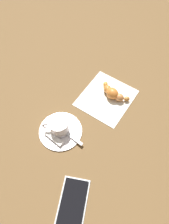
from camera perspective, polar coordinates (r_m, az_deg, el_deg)
ground_plane at (r=0.74m, az=0.21°, el=-1.68°), size 1.80×1.80×0.00m
saucer at (r=0.72m, az=-6.14°, el=-4.81°), size 0.14×0.14×0.01m
espresso_cup at (r=0.70m, az=-6.65°, el=-3.45°), size 0.07×0.07×0.05m
teaspoon at (r=0.71m, az=-5.74°, el=-4.40°), size 0.02×0.13×0.01m
sugar_packet at (r=0.70m, az=-7.85°, el=-6.61°), size 0.02×0.07×0.01m
napkin at (r=0.79m, az=5.60°, el=3.66°), size 0.19×0.17×0.00m
croissant at (r=0.78m, az=7.29°, el=4.79°), size 0.06×0.12×0.04m
cell_phone at (r=0.65m, az=-2.99°, el=-22.12°), size 0.15×0.13×0.01m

